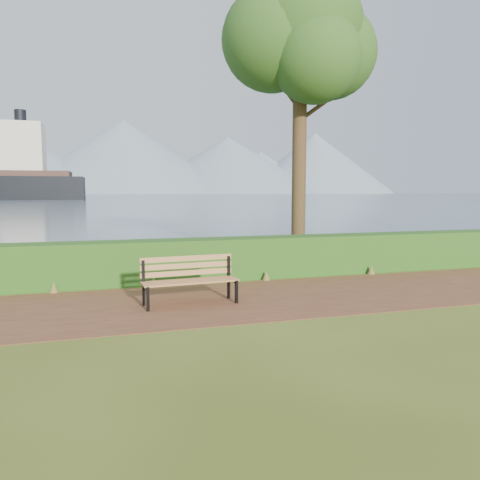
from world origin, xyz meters
name	(u,v)px	position (x,y,z in m)	size (l,w,h in m)	color
ground	(224,305)	(0.00, 0.00, 0.00)	(140.00, 140.00, 0.00)	#4A5518
path	(220,301)	(0.00, 0.30, 0.01)	(40.00, 3.40, 0.01)	brown
hedge	(196,260)	(0.00, 2.60, 0.50)	(32.00, 0.85, 1.00)	#204A15
water	(102,195)	(0.00, 260.00, 0.01)	(700.00, 510.00, 0.00)	#486373
mountains	(88,160)	(-9.17, 406.05, 27.70)	(585.00, 190.00, 70.00)	gray
bench	(189,277)	(-0.62, 0.28, 0.52)	(1.85, 0.66, 0.91)	black
tree	(300,35)	(3.43, 4.32, 6.58)	(4.60, 3.85, 8.85)	#3A2718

